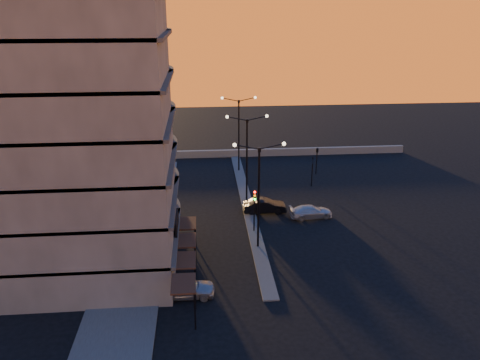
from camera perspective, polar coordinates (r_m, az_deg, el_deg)
name	(u,v)px	position (r m, az deg, el deg)	size (l,w,h in m)	color
ground	(258,247)	(41.33, 2.19, -8.18)	(120.00, 120.00, 0.00)	black
sidewalk_west	(141,230)	(44.96, -11.93, -6.04)	(5.00, 40.00, 0.12)	#4B4B49
median	(247,201)	(50.24, 0.81, -2.63)	(1.20, 36.00, 0.12)	#4B4B49
parapet	(250,153)	(65.23, 1.17, 3.34)	(44.00, 0.50, 1.00)	slate
building	(78,116)	(37.99, -19.19, 7.34)	(14.35, 17.08, 25.00)	#615C55
streetlamp_near	(259,188)	(38.94, 2.30, -0.95)	(4.32, 0.32, 9.51)	black
streetlamp_mid	(247,152)	(48.32, 0.84, 3.41)	(4.32, 0.32, 9.51)	black
streetlamp_far	(239,128)	(57.90, -0.15, 6.34)	(4.32, 0.32, 9.51)	black
traffic_light_main	(254,204)	(42.62, 1.78, -2.91)	(0.28, 0.44, 4.25)	black
signal_east_a	(312,171)	(54.54, 8.79, 1.15)	(0.13, 0.16, 3.60)	black
signal_east_b	(317,150)	(58.22, 9.40, 3.58)	(0.42, 1.99, 3.60)	black
car_hatchback	(184,287)	(34.89, -6.79, -12.85)	(1.77, 4.39, 1.49)	#A3A5AB
car_sedan	(265,206)	(47.58, 3.02, -3.17)	(1.52, 4.37, 1.44)	black
car_wagon	(311,212)	(47.02, 8.66, -3.83)	(1.73, 4.25, 1.23)	#BABEC2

